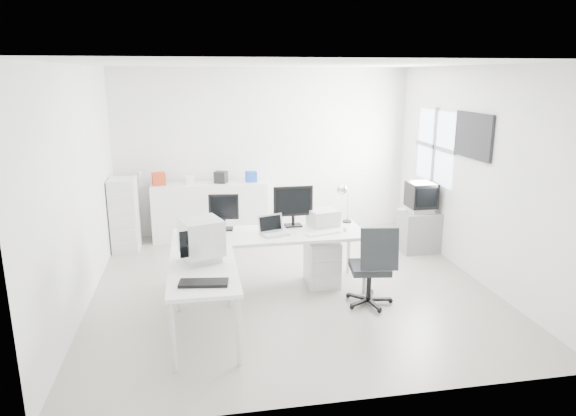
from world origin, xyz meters
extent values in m
cube|color=beige|center=(0.00, 0.00, 0.00)|extent=(5.00, 5.00, 0.01)
cube|color=white|center=(0.00, 0.00, 2.80)|extent=(5.00, 5.00, 0.01)
cube|color=silver|center=(0.00, 2.50, 1.40)|extent=(5.00, 0.02, 2.80)
cube|color=silver|center=(-2.50, 0.00, 1.40)|extent=(0.02, 5.00, 2.80)
cube|color=silver|center=(2.50, 0.00, 1.40)|extent=(0.02, 5.00, 2.80)
cube|color=white|center=(0.42, 0.01, 0.30)|extent=(0.40, 0.50, 0.60)
cube|color=black|center=(-1.13, 0.06, 0.82)|extent=(0.45, 0.38, 0.14)
cube|color=white|center=(0.37, -0.19, 0.76)|extent=(0.45, 0.26, 0.02)
sphere|color=white|center=(0.67, -0.14, 0.78)|extent=(0.06, 0.06, 0.06)
cube|color=silver|center=(0.47, 0.18, 0.85)|extent=(0.42, 0.39, 0.21)
cube|color=black|center=(-1.13, -1.54, 0.77)|extent=(0.49, 0.25, 0.03)
cube|color=gray|center=(2.22, 1.01, 0.31)|extent=(0.58, 0.47, 0.63)
cube|color=white|center=(-0.96, 2.24, 0.47)|extent=(1.88, 0.47, 0.94)
cube|color=#B13419|center=(-1.76, 2.24, 1.04)|extent=(0.23, 0.22, 0.20)
cube|color=white|center=(-1.26, 2.24, 1.01)|extent=(0.14, 0.12, 0.14)
cube|color=black|center=(-0.76, 2.24, 1.04)|extent=(0.25, 0.24, 0.19)
cube|color=#16399D|center=(-0.26, 2.24, 1.03)|extent=(0.19, 0.17, 0.17)
cylinder|color=white|center=(-2.06, 2.28, 1.05)|extent=(0.07, 0.07, 0.22)
cube|color=white|center=(-2.28, 1.84, 0.57)|extent=(0.40, 0.48, 1.14)
camera|label=1|loc=(-1.15, -6.14, 2.69)|focal=32.00mm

